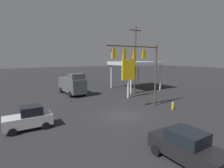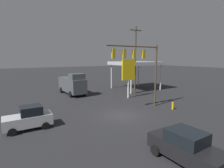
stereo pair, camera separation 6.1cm
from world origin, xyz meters
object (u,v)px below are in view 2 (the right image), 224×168
object	(u,v)px
hatchback_crossing	(29,118)
fire_hydrant	(173,106)
sedan_waiting	(186,147)
price_sign	(128,71)
delivery_truck	(72,84)
utility_pole	(135,59)
traffic_signal_assembly	(139,60)

from	to	relation	value
hatchback_crossing	fire_hydrant	xyz separation A→B (m)	(-15.12, 2.48, -0.51)
sedan_waiting	fire_hydrant	size ratio (longest dim) A/B	5.05
price_sign	hatchback_crossing	xyz separation A→B (m)	(14.15, 5.04, -3.09)
delivery_truck	sedan_waiting	bearing A→B (deg)	-4.84
fire_hydrant	utility_pole	bearing A→B (deg)	-101.42
hatchback_crossing	utility_pole	bearing A→B (deg)	-158.09
traffic_signal_assembly	utility_pole	world-z (taller)	utility_pole
traffic_signal_assembly	price_sign	bearing A→B (deg)	-115.14
utility_pole	delivery_truck	bearing A→B (deg)	-27.09
sedan_waiting	fire_hydrant	distance (m)	10.93
price_sign	hatchback_crossing	world-z (taller)	price_sign
utility_pole	hatchback_crossing	xyz separation A→B (m)	(17.07, 7.16, -4.85)
traffic_signal_assembly	hatchback_crossing	size ratio (longest dim) A/B	1.98
traffic_signal_assembly	price_sign	world-z (taller)	traffic_signal_assembly
hatchback_crossing	fire_hydrant	bearing A→B (deg)	169.83
fire_hydrant	hatchback_crossing	bearing A→B (deg)	-9.32
price_sign	sedan_waiting	size ratio (longest dim) A/B	1.30
sedan_waiting	fire_hydrant	bearing A→B (deg)	132.23
utility_pole	fire_hydrant	size ratio (longest dim) A/B	12.52
hatchback_crossing	fire_hydrant	distance (m)	15.34
traffic_signal_assembly	sedan_waiting	world-z (taller)	traffic_signal_assembly
hatchback_crossing	traffic_signal_assembly	bearing A→B (deg)	177.97
traffic_signal_assembly	price_sign	size ratio (longest dim) A/B	1.31
utility_pole	sedan_waiting	size ratio (longest dim) A/B	2.48
price_sign	fire_hydrant	xyz separation A→B (m)	(-0.98, 7.52, -3.60)
price_sign	delivery_truck	distance (m)	9.65
utility_pole	delivery_truck	distance (m)	11.20
utility_pole	fire_hydrant	bearing A→B (deg)	78.58
delivery_truck	hatchback_crossing	size ratio (longest dim) A/B	1.81
hatchback_crossing	price_sign	bearing A→B (deg)	-161.25
traffic_signal_assembly	sedan_waiting	xyz separation A→B (m)	(4.46, 9.76, -4.78)
price_sign	fire_hydrant	bearing A→B (deg)	97.41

